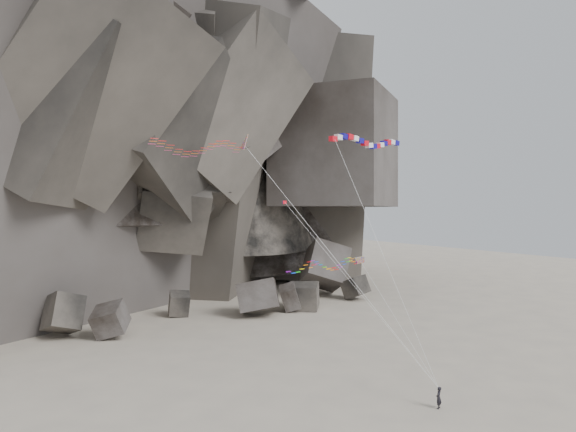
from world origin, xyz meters
TOP-DOWN VIEW (x-y plane):
  - ground at (0.00, 0.00)m, footprint 260.00×260.00m
  - headland at (0.00, 70.00)m, footprint 110.00×70.00m
  - boulder_field at (7.33, 33.96)m, footprint 81.90×16.78m
  - kite_flyer at (6.66, -9.77)m, footprint 0.90×0.75m
  - delta_kite at (-9.92, 3.10)m, footprint 20.97×13.76m
  - banner_kite at (12.14, 4.20)m, footprint 12.51×15.37m
  - parafoil_kite at (3.57, 1.97)m, footprint 11.93×12.73m
  - pennant_kite at (0.98, -1.32)m, footprint 8.11×11.79m

SIDE VIEW (x-z plane):
  - ground at x=0.00m, z-range 0.00..0.00m
  - kite_flyer at x=6.66m, z-range 0.00..2.19m
  - boulder_field at x=7.33m, z-range -3.01..7.90m
  - parafoil_kite at x=3.57m, z-range 6.43..16.80m
  - pennant_kite at x=0.98m, z-range 5.26..21.50m
  - delta_kite at x=-9.92m, z-range 11.53..33.90m
  - banner_kite at x=12.14m, z-range 12.71..35.99m
  - headland at x=0.00m, z-range 0.00..84.00m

